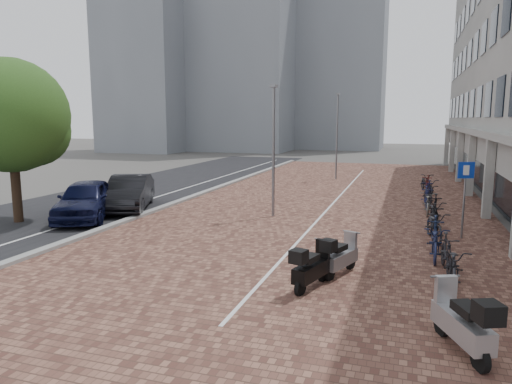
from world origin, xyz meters
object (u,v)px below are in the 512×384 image
(scooter_front, at_px, (340,255))
(parking_sign, at_px, (465,187))
(scooter_mid, at_px, (312,266))
(scooter_back, at_px, (462,320))
(car_dark, at_px, (129,193))
(car_navy, at_px, (86,200))

(scooter_front, bearing_deg, parking_sign, 76.03)
(scooter_mid, bearing_deg, scooter_front, 83.03)
(scooter_front, distance_m, parking_sign, 6.37)
(scooter_back, bearing_deg, scooter_mid, 120.05)
(car_dark, relative_size, parking_sign, 1.76)
(car_navy, height_order, scooter_front, car_navy)
(car_dark, distance_m, scooter_back, 16.38)
(scooter_front, xyz_separation_m, scooter_back, (2.63, -3.54, 0.07))
(car_dark, height_order, scooter_back, car_dark)
(scooter_front, bearing_deg, scooter_back, -33.52)
(scooter_back, distance_m, parking_sign, 8.85)
(scooter_front, bearing_deg, car_navy, -179.38)
(scooter_mid, height_order, scooter_back, scooter_back)
(scooter_mid, xyz_separation_m, scooter_back, (3.15, -2.33, 0.05))
(scooter_mid, bearing_deg, parking_sign, 74.35)
(scooter_front, height_order, scooter_mid, scooter_mid)
(car_dark, bearing_deg, scooter_back, -59.48)
(scooter_mid, bearing_deg, car_navy, 170.66)
(car_dark, bearing_deg, scooter_front, -53.49)
(car_navy, xyz_separation_m, scooter_front, (11.07, -3.87, -0.25))
(scooter_front, xyz_separation_m, parking_sign, (3.48, 5.19, 1.27))
(car_navy, xyz_separation_m, scooter_back, (13.70, -7.41, -0.19))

